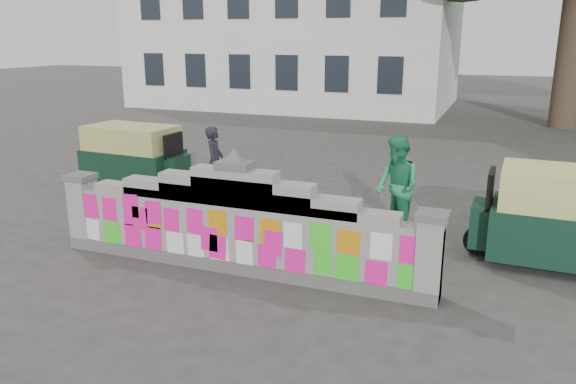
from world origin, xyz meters
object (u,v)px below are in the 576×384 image
(cyclist_rider, at_px, (215,173))
(pedestrian, at_px, (397,187))
(rickshaw_right, at_px, (569,218))
(rickshaw_left, at_px, (135,156))
(cyclist_bike, at_px, (216,187))

(cyclist_rider, bearing_deg, pedestrian, -112.60)
(cyclist_rider, xyz_separation_m, rickshaw_right, (6.91, -0.91, 0.07))
(pedestrian, distance_m, rickshaw_left, 6.82)
(cyclist_bike, xyz_separation_m, rickshaw_left, (-2.66, 0.78, 0.34))
(pedestrian, distance_m, rickshaw_right, 2.91)
(cyclist_bike, distance_m, pedestrian, 4.10)
(cyclist_rider, bearing_deg, rickshaw_left, 56.86)
(cyclist_bike, height_order, pedestrian, pedestrian)
(cyclist_bike, distance_m, rickshaw_left, 2.80)
(cyclist_rider, distance_m, rickshaw_right, 6.97)
(rickshaw_right, bearing_deg, cyclist_rider, -5.66)
(cyclist_bike, distance_m, rickshaw_right, 6.98)
(rickshaw_left, xyz_separation_m, rickshaw_right, (9.57, -1.69, 0.04))
(cyclist_rider, height_order, rickshaw_left, cyclist_rider)
(cyclist_bike, distance_m, cyclist_rider, 0.32)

